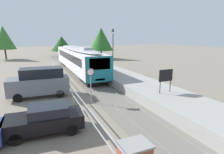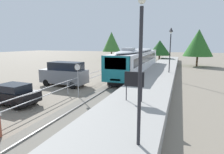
{
  "view_description": "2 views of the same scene",
  "coord_description": "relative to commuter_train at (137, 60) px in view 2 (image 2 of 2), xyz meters",
  "views": [
    {
      "loc": [
        -5.86,
        -1.44,
        5.1
      ],
      "look_at": [
        0.4,
        13.03,
        1.6
      ],
      "focal_mm": 29.28,
      "sensor_mm": 36.0,
      "label": 1
    },
    {
      "loc": [
        5.72,
        -1.83,
        4.36
      ],
      "look_at": [
        0.4,
        13.03,
        1.6
      ],
      "focal_mm": 30.61,
      "sensor_mm": 36.0,
      "label": 2
    }
  ],
  "objects": [
    {
      "name": "tree_behind_station_far",
      "position": [
        0.91,
        20.88,
        1.26
      ],
      "size": [
        5.28,
        5.28,
        5.18
      ],
      "color": "brown",
      "rests_on": "ground"
    },
    {
      "name": "commuter_train",
      "position": [
        0.0,
        0.0,
        0.0
      ],
      "size": [
        2.82,
        19.4,
        3.74
      ],
      "color": "silver",
      "rests_on": "track_rails"
    },
    {
      "name": "tree_behind_carpark",
      "position": [
        8.81,
        14.13,
        2.38
      ],
      "size": [
        5.49,
        5.49,
        7.1
      ],
      "color": "brown",
      "rests_on": "ground"
    },
    {
      "name": "parked_van_grey",
      "position": [
        -5.52,
        -9.69,
        -0.85
      ],
      "size": [
        4.99,
        2.19,
        2.51
      ],
      "color": "slate",
      "rests_on": "ground"
    },
    {
      "name": "platform_notice_board",
      "position": [
        3.18,
        -15.37,
        0.04
      ],
      "size": [
        1.2,
        0.08,
        1.8
      ],
      "color": "#232328",
      "rests_on": "station_platform"
    },
    {
      "name": "ground_plane",
      "position": [
        -3.0,
        -2.61,
        -2.15
      ],
      "size": [
        160.0,
        160.0,
        0.0
      ],
      "primitive_type": "plane",
      "color": "slate"
    },
    {
      "name": "tree_distant_left",
      "position": [
        -11.49,
        21.26,
        2.7
      ],
      "size": [
        4.77,
        4.77,
        7.4
      ],
      "color": "brown",
      "rests_on": "ground"
    },
    {
      "name": "platform_lamp_near_end",
      "position": [
        4.51,
        -20.34,
        2.48
      ],
      "size": [
        0.34,
        0.34,
        5.35
      ],
      "color": "#232328",
      "rests_on": "station_platform"
    },
    {
      "name": "speed_limit_sign",
      "position": [
        -2.01,
        -13.09,
        -0.02
      ],
      "size": [
        0.61,
        0.1,
        2.81
      ],
      "color": "#9EA0A5",
      "rests_on": "ground"
    },
    {
      "name": "parked_hatchback_black",
      "position": [
        -5.54,
        -16.33,
        -1.36
      ],
      "size": [
        4.1,
        1.99,
        1.53
      ],
      "color": "black",
      "rests_on": "ground"
    },
    {
      "name": "track_rails",
      "position": [
        0.0,
        -2.61,
        -2.11
      ],
      "size": [
        3.2,
        60.0,
        0.14
      ],
      "color": "#6B665B",
      "rests_on": "ground"
    },
    {
      "name": "platform_lamp_mid_platform",
      "position": [
        4.51,
        -2.43,
        2.48
      ],
      "size": [
        0.34,
        0.34,
        5.35
      ],
      "color": "#232328",
      "rests_on": "station_platform"
    },
    {
      "name": "station_platform",
      "position": [
        3.25,
        -2.61,
        -1.7
      ],
      "size": [
        3.9,
        60.0,
        0.9
      ],
      "primitive_type": "cube",
      "color": "#999691",
      "rests_on": "ground"
    },
    {
      "name": "carpark_fence",
      "position": [
        -3.3,
        -12.61,
        -1.24
      ],
      "size": [
        0.06,
        36.06,
        1.25
      ],
      "color": "#9EA0A5",
      "rests_on": "ground"
    }
  ]
}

